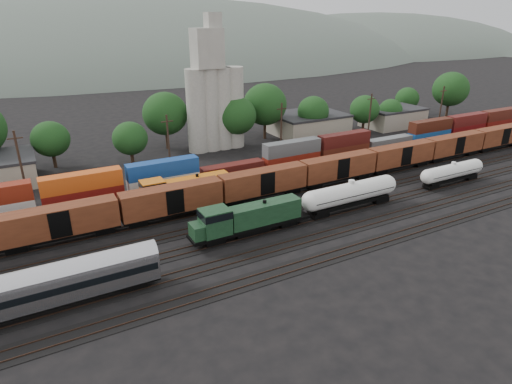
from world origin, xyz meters
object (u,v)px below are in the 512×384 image
tank_car_a (351,194)px  orange_locomotive (180,189)px  green_locomotive (245,219)px  grain_silo (215,99)px  passenger_coach (47,285)px

tank_car_a → orange_locomotive: size_ratio=1.01×
green_locomotive → orange_locomotive: bearing=104.8°
tank_car_a → grain_silo: grain_silo is taller
passenger_coach → grain_silo: grain_silo is taller
orange_locomotive → passenger_coach: bearing=-136.1°
passenger_coach → green_locomotive: bearing=11.4°
tank_car_a → green_locomotive: bearing=180.0°
orange_locomotive → grain_silo: grain_silo is taller
tank_car_a → orange_locomotive: (-22.33, 15.00, -0.25)m
grain_silo → orange_locomotive: bearing=-124.0°
tank_car_a → grain_silo: bearing=96.6°
tank_car_a → passenger_coach: (-43.11, -5.00, 0.34)m
green_locomotive → passenger_coach: passenger_coach is taller
grain_silo → passenger_coach: bearing=-129.8°
orange_locomotive → grain_silo: 32.57m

